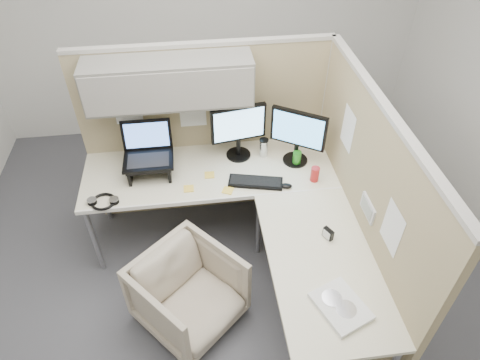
{
  "coord_description": "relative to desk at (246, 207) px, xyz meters",
  "views": [
    {
      "loc": [
        -0.2,
        -2.06,
        2.93
      ],
      "look_at": [
        0.1,
        0.25,
        0.85
      ],
      "focal_mm": 32.0,
      "sensor_mm": 36.0,
      "label": 1
    }
  ],
  "objects": [
    {
      "name": "ground",
      "position": [
        -0.12,
        -0.13,
        -0.69
      ],
      "size": [
        4.5,
        4.5,
        0.0
      ],
      "primitive_type": "plane",
      "color": "#424248",
      "rests_on": "ground"
    },
    {
      "name": "partition_back",
      "position": [
        -0.34,
        0.7,
        0.41
      ],
      "size": [
        2.0,
        0.36,
        1.63
      ],
      "color": "tan",
      "rests_on": "ground"
    },
    {
      "name": "partition_right",
      "position": [
        0.78,
        -0.19,
        0.13
      ],
      "size": [
        0.07,
        2.03,
        1.63
      ],
      "color": "tan",
      "rests_on": "ground"
    },
    {
      "name": "desk",
      "position": [
        0.0,
        0.0,
        0.0
      ],
      "size": [
        2.0,
        1.98,
        0.73
      ],
      "color": "beige",
      "rests_on": "ground"
    },
    {
      "name": "office_chair",
      "position": [
        -0.46,
        -0.42,
        -0.36
      ],
      "size": [
        0.88,
        0.88,
        0.66
      ],
      "primitive_type": "imported",
      "rotation": [
        0.0,
        0.0,
        0.72
      ],
      "color": "beige",
      "rests_on": "ground"
    },
    {
      "name": "monitor_left",
      "position": [
        0.02,
        0.56,
        0.32
      ],
      "size": [
        0.44,
        0.2,
        0.47
      ],
      "rotation": [
        0.0,
        0.0,
        0.16
      ],
      "color": "black",
      "rests_on": "desk"
    },
    {
      "name": "monitor_right",
      "position": [
        0.47,
        0.43,
        0.32
      ],
      "size": [
        0.39,
        0.27,
        0.47
      ],
      "rotation": [
        0.0,
        0.0,
        -0.57
      ],
      "color": "black",
      "rests_on": "desk"
    },
    {
      "name": "laptop_station",
      "position": [
        -0.69,
        0.45,
        0.19
      ],
      "size": [
        0.38,
        0.32,
        0.39
      ],
      "color": "black",
      "rests_on": "desk"
    },
    {
      "name": "keyboard",
      "position": [
        0.11,
        0.2,
        0.05
      ],
      "size": [
        0.43,
        0.23,
        0.02
      ],
      "primitive_type": "cube",
      "rotation": [
        0.0,
        0.0,
        -0.24
      ],
      "color": "black",
      "rests_on": "desk"
    },
    {
      "name": "mouse",
      "position": [
        0.33,
        0.13,
        0.06
      ],
      "size": [
        0.1,
        0.07,
        0.03
      ],
      "primitive_type": "ellipsoid",
      "rotation": [
        0.0,
        0.0,
        -0.23
      ],
      "color": "black",
      "rests_on": "desk"
    },
    {
      "name": "travel_mug",
      "position": [
        0.23,
        0.54,
        0.12
      ],
      "size": [
        0.07,
        0.07,
        0.16
      ],
      "color": "silver",
      "rests_on": "desk"
    },
    {
      "name": "soda_can_green",
      "position": [
        0.56,
        0.18,
        0.1
      ],
      "size": [
        0.07,
        0.07,
        0.12
      ],
      "primitive_type": "cylinder",
      "color": "#B21E1E",
      "rests_on": "desk"
    },
    {
      "name": "soda_can_silver",
      "position": [
        0.47,
        0.39,
        0.1
      ],
      "size": [
        0.07,
        0.07,
        0.12
      ],
      "primitive_type": "cylinder",
      "color": "#268C1E",
      "rests_on": "desk"
    },
    {
      "name": "sticky_note_d",
      "position": [
        -0.24,
        0.34,
        0.05
      ],
      "size": [
        0.08,
        0.08,
        0.01
      ],
      "primitive_type": "cube",
      "rotation": [
        0.0,
        0.0,
        -0.04
      ],
      "color": "yellow",
      "rests_on": "desk"
    },
    {
      "name": "sticky_note_b",
      "position": [
        -0.11,
        0.15,
        0.05
      ],
      "size": [
        0.1,
        0.1,
        0.01
      ],
      "primitive_type": "cube",
      "rotation": [
        0.0,
        0.0,
        -0.41
      ],
      "color": "yellow",
      "rests_on": "desk"
    },
    {
      "name": "sticky_note_a",
      "position": [
        -0.41,
        0.21,
        0.05
      ],
      "size": [
        0.08,
        0.08,
        0.01
      ],
      "primitive_type": "cube",
      "rotation": [
        0.0,
        0.0,
        -0.01
      ],
      "color": "yellow",
      "rests_on": "desk"
    },
    {
      "name": "headphones",
      "position": [
        -1.03,
        0.14,
        0.06
      ],
      "size": [
        0.23,
        0.2,
        0.03
      ],
      "rotation": [
        0.0,
        0.0,
        -0.09
      ],
      "color": "black",
      "rests_on": "desk"
    },
    {
      "name": "paper_stack",
      "position": [
        0.43,
        -0.92,
        0.06
      ],
      "size": [
        0.34,
        0.38,
        0.03
      ],
      "rotation": [
        0.0,
        0.0,
        0.38
      ],
      "color": "white",
      "rests_on": "desk"
    },
    {
      "name": "desk_clock",
      "position": [
        0.5,
        -0.4,
        0.08
      ],
      "size": [
        0.06,
        0.08,
        0.08
      ],
      "rotation": [
        0.0,
        0.0,
        -1.08
      ],
      "color": "black",
      "rests_on": "desk"
    }
  ]
}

